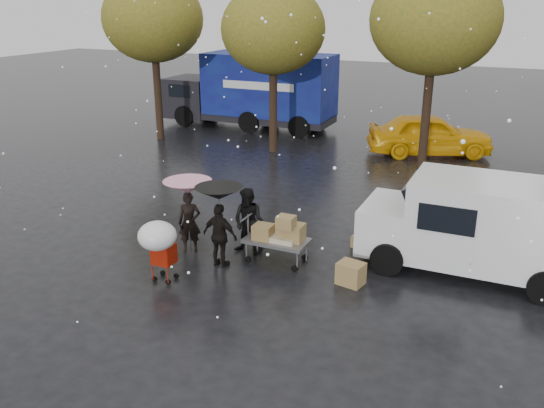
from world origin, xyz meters
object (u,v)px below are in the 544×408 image
at_px(shopping_cart, 158,239).
at_px(blue_truck, 253,91).
at_px(person_black, 220,236).
at_px(yellow_taxi, 430,134).
at_px(white_van, 480,225).
at_px(vendor_cart, 280,234).
at_px(person_pink, 190,222).

height_order(shopping_cart, blue_truck, blue_truck).
distance_m(person_black, yellow_taxi, 12.58).
relative_size(white_van, blue_truck, 0.59).
relative_size(person_black, blue_truck, 0.19).
height_order(person_black, vendor_cart, person_black).
xyz_separation_m(shopping_cart, blue_truck, (-5.17, 15.31, 0.69)).
bearing_deg(vendor_cart, shopping_cart, -134.23).
height_order(shopping_cart, yellow_taxi, yellow_taxi).
xyz_separation_m(vendor_cart, blue_truck, (-7.15, 13.28, 1.03)).
bearing_deg(blue_truck, vendor_cart, -61.69).
height_order(person_pink, shopping_cart, person_pink).
height_order(vendor_cart, shopping_cart, shopping_cart).
bearing_deg(person_pink, yellow_taxi, 46.82).
relative_size(person_black, yellow_taxi, 0.32).
xyz_separation_m(vendor_cart, white_van, (4.29, 1.40, 0.43)).
bearing_deg(blue_truck, yellow_taxi, -11.21).
relative_size(shopping_cart, blue_truck, 0.18).
relative_size(white_van, yellow_taxi, 1.02).
xyz_separation_m(person_black, blue_truck, (-5.96, 14.00, 0.99)).
distance_m(vendor_cart, shopping_cart, 2.86).
relative_size(person_pink, white_van, 0.31).
xyz_separation_m(vendor_cart, yellow_taxi, (1.47, 11.57, 0.10)).
relative_size(person_pink, yellow_taxi, 0.32).
bearing_deg(shopping_cart, vendor_cart, 45.77).
bearing_deg(white_van, blue_truck, 133.93).
relative_size(person_pink, vendor_cart, 1.01).
distance_m(person_pink, yellow_taxi, 12.45).
bearing_deg(white_van, person_black, -158.75).
bearing_deg(vendor_cart, blue_truck, 118.31).
distance_m(person_black, blue_truck, 15.25).
bearing_deg(shopping_cart, white_van, 28.74).
bearing_deg(person_black, white_van, -153.54).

